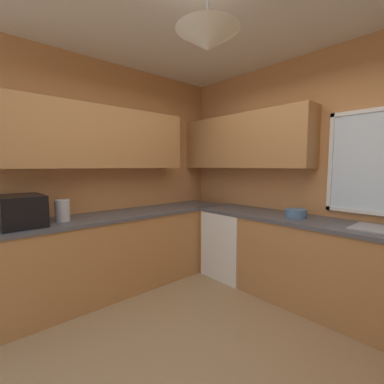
{
  "coord_description": "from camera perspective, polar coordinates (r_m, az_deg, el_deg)",
  "views": [
    {
      "loc": [
        1.33,
        -1.33,
        1.47
      ],
      "look_at": [
        -0.72,
        0.51,
        1.2
      ],
      "focal_mm": 24.68,
      "sensor_mm": 36.0,
      "label": 1
    }
  ],
  "objects": [
    {
      "name": "counter_run_left",
      "position": [
        3.33,
        -16.63,
        -12.4
      ],
      "size": [
        0.65,
        3.2,
        0.91
      ],
      "color": "#AD7542",
      "rests_on": "ground_plane"
    },
    {
      "name": "bowl",
      "position": [
        3.12,
        21.51,
        -4.29
      ],
      "size": [
        0.23,
        0.23,
        0.09
      ],
      "primitive_type": "cylinder",
      "color": "#4C7099",
      "rests_on": "counter_run_back"
    },
    {
      "name": "ground_plane",
      "position": [
        2.39,
        3.0,
        -32.52
      ],
      "size": [
        8.19,
        8.19,
        0.0
      ],
      "primitive_type": "plane",
      "color": "#997A56"
    },
    {
      "name": "kettle",
      "position": [
        3.0,
        -26.21,
        -3.6
      ],
      "size": [
        0.14,
        0.14,
        0.22
      ],
      "primitive_type": "cylinder",
      "color": "#B7B7BC",
      "rests_on": "counter_run_left"
    },
    {
      "name": "microwave",
      "position": [
        2.94,
        -32.95,
        -3.41
      ],
      "size": [
        0.48,
        0.36,
        0.29
      ],
      "primitive_type": "cube",
      "color": "black",
      "rests_on": "counter_run_left"
    },
    {
      "name": "room_shell",
      "position": [
        2.48,
        5.35,
        13.34
      ],
      "size": [
        3.84,
        3.59,
        2.8
      ],
      "color": "#C6844C",
      "rests_on": "ground_plane"
    },
    {
      "name": "counter_run_back",
      "position": [
        3.14,
        25.34,
        -13.82
      ],
      "size": [
        2.93,
        0.65,
        0.91
      ],
      "color": "#AD7542",
      "rests_on": "ground_plane"
    },
    {
      "name": "dishwasher",
      "position": [
        3.66,
        8.76,
        -10.94
      ],
      "size": [
        0.6,
        0.6,
        0.87
      ],
      "primitive_type": "cube",
      "color": "white",
      "rests_on": "ground_plane"
    }
  ]
}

